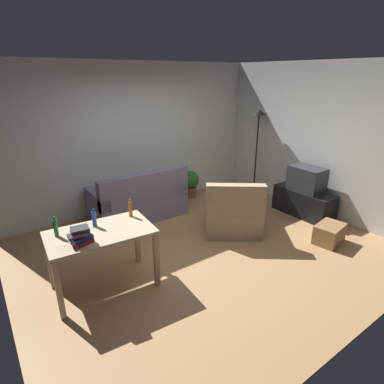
% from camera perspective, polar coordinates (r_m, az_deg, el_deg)
% --- Properties ---
extents(ground_plane, '(5.20, 4.40, 0.02)m').
position_cam_1_polar(ground_plane, '(4.80, 2.53, -10.51)').
color(ground_plane, tan).
extents(wall_rear, '(5.20, 0.10, 2.70)m').
position_cam_1_polar(wall_rear, '(6.09, -10.23, 9.74)').
color(wall_rear, white).
rests_on(wall_rear, ground_plane).
extents(wall_right, '(0.10, 4.40, 2.70)m').
position_cam_1_polar(wall_right, '(6.17, 22.42, 8.66)').
color(wall_right, silver).
rests_on(wall_right, ground_plane).
extents(couch, '(1.64, 0.84, 0.92)m').
position_cam_1_polar(couch, '(5.73, -9.56, -1.80)').
color(couch, gray).
rests_on(couch, ground_plane).
extents(tv_stand, '(0.44, 1.10, 0.48)m').
position_cam_1_polar(tv_stand, '(6.17, 19.62, -1.80)').
color(tv_stand, black).
rests_on(tv_stand, ground_plane).
extents(tv, '(0.41, 0.60, 0.44)m').
position_cam_1_polar(tv, '(6.02, 20.16, 2.25)').
color(tv, '#2D2D33').
rests_on(tv, tv_stand).
extents(torchiere_lamp, '(0.32, 0.32, 1.81)m').
position_cam_1_polar(torchiere_lamp, '(6.61, 11.92, 11.04)').
color(torchiere_lamp, black).
rests_on(torchiere_lamp, ground_plane).
extents(desk, '(1.25, 0.79, 0.76)m').
position_cam_1_polar(desk, '(3.87, -16.24, -8.31)').
color(desk, '#C6B28E').
rests_on(desk, ground_plane).
extents(potted_plant, '(0.36, 0.36, 0.57)m').
position_cam_1_polar(potted_plant, '(6.62, -0.29, 1.79)').
color(potted_plant, brown).
rests_on(potted_plant, ground_plane).
extents(armchair, '(1.23, 1.21, 0.92)m').
position_cam_1_polar(armchair, '(5.22, 7.47, -3.88)').
color(armchair, tan).
rests_on(armchair, ground_plane).
extents(storage_box, '(0.53, 0.42, 0.30)m').
position_cam_1_polar(storage_box, '(5.35, 23.69, -6.95)').
color(storage_box, olive).
rests_on(storage_box, ground_plane).
extents(bottle_green, '(0.05, 0.05, 0.24)m').
position_cam_1_polar(bottle_green, '(3.83, -23.56, -6.00)').
color(bottle_green, '#1E722D').
rests_on(bottle_green, desk).
extents(bottle_blue, '(0.05, 0.05, 0.23)m').
position_cam_1_polar(bottle_blue, '(3.92, -17.37, -4.70)').
color(bottle_blue, '#2347A3').
rests_on(bottle_blue, desk).
extents(bottle_amber, '(0.05, 0.05, 0.24)m').
position_cam_1_polar(bottle_amber, '(4.07, -11.13, -3.05)').
color(bottle_amber, '#9E6019').
rests_on(bottle_amber, desk).
extents(book_stack, '(0.26, 0.20, 0.19)m').
position_cam_1_polar(book_stack, '(3.59, -19.59, -7.52)').
color(book_stack, maroon).
rests_on(book_stack, desk).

